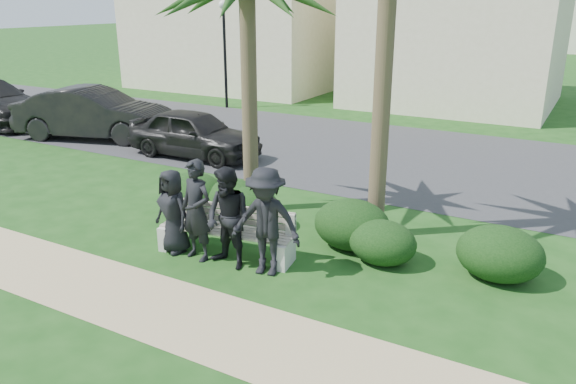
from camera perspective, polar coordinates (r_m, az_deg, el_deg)
name	(u,v)px	position (r m, az deg, el deg)	size (l,w,h in m)	color
ground	(253,266)	(9.63, -3.62, -7.56)	(160.00, 160.00, 0.00)	#174413
footpath	(185,316)	(8.37, -10.46, -12.25)	(30.00, 1.60, 0.01)	tan
asphalt_street	(403,157)	(16.49, 11.61, 3.47)	(160.00, 8.00, 0.01)	#2D2D30
stucco_bldg_left	(244,13)	(30.26, -4.48, 17.70)	(10.40, 8.40, 7.30)	beige
stucco_bldg_right	(462,16)	(25.86, 17.24, 16.75)	(8.40, 8.40, 7.30)	beige
street_lamp	(224,35)	(23.65, -6.49, 15.56)	(0.36, 0.36, 4.29)	black
park_bench	(227,235)	(9.94, -6.24, -4.32)	(2.52, 0.93, 0.85)	#ADA491
man_a	(173,211)	(10.11, -11.64, -1.92)	(0.74, 0.48, 1.52)	black
man_b	(196,210)	(9.69, -9.29, -1.86)	(0.65, 0.43, 1.78)	black
man_c	(228,219)	(9.34, -6.08, -2.70)	(0.84, 0.66, 1.73)	black
man_d	(266,222)	(9.04, -2.25, -3.06)	(1.17, 0.68, 1.82)	black
hedge_a	(194,194)	(11.80, -9.53, -0.20)	(1.45, 1.20, 0.95)	black
hedge_b	(248,206)	(11.12, -4.04, -1.44)	(1.31, 1.08, 0.85)	black
hedge_c	(235,200)	(11.40, -5.41, -0.86)	(1.37, 1.13, 0.89)	black
hedge_d	(352,223)	(10.25, 6.52, -3.15)	(1.41, 1.17, 0.92)	black
hedge_e	(383,241)	(9.76, 9.59, -4.95)	(1.18, 0.97, 0.77)	black
hedge_f	(500,252)	(9.69, 20.74, -5.73)	(1.38, 1.14, 0.90)	black
car_a	(194,133)	(16.32, -9.52, 5.89)	(1.60, 3.98, 1.36)	black
car_b	(93,114)	(19.31, -19.16, 7.54)	(1.73, 4.97, 1.64)	black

